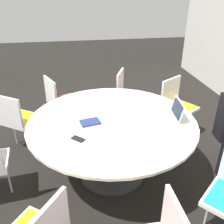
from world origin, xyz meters
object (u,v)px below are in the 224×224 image
spiral_notebook (90,122)px  cell_phone (78,139)px  chair_2 (128,92)px  laptop (172,114)px  chair_1 (176,102)px  chair_3 (60,99)px  chair_4 (17,117)px

spiral_notebook → cell_phone: spiral_notebook is taller
spiral_notebook → cell_phone: bearing=-25.8°
chair_2 → spiral_notebook: chair_2 is taller
chair_2 → laptop: 1.39m
chair_1 → laptop: (0.86, -0.44, 0.30)m
chair_3 → cell_phone: chair_3 is taller
chair_3 → chair_4: bearing=-71.3°
cell_phone → chair_3: bearing=-171.3°
chair_2 → laptop: laptop is taller
laptop → chair_3: bearing=-129.1°
spiral_notebook → chair_3: bearing=-163.0°
laptop → spiral_notebook: laptop is taller
chair_3 → laptop: 1.84m
chair_2 → cell_phone: 1.84m
spiral_notebook → cell_phone: (0.30, -0.14, -0.01)m
laptop → cell_phone: bearing=-70.6°
chair_4 → laptop: laptop is taller
chair_2 → spiral_notebook: (1.31, -0.71, 0.25)m
chair_4 → spiral_notebook: chair_4 is taller
chair_2 → cell_phone: chair_2 is taller
chair_1 → laptop: size_ratio=2.53×
chair_3 → laptop: bearing=20.9°
chair_2 → chair_4: size_ratio=1.00×
chair_4 → laptop: bearing=11.2°
cell_phone → laptop: bearing=103.7°
chair_4 → chair_3: bearing=77.0°
chair_4 → cell_phone: bearing=-18.9°
laptop → chair_2: bearing=-165.9°
chair_2 → spiral_notebook: size_ratio=3.66×
chair_4 → spiral_notebook: 1.20m
laptop → cell_phone: (0.26, -1.06, -0.05)m
chair_4 → spiral_notebook: bearing=-4.4°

